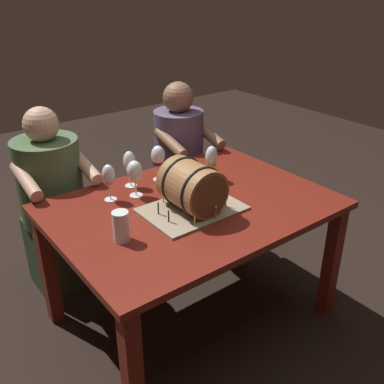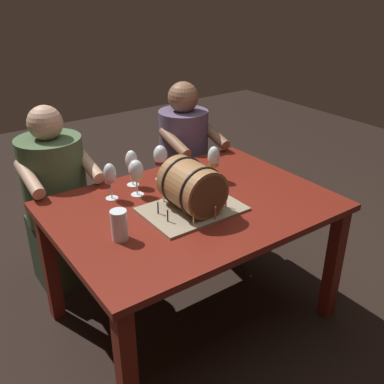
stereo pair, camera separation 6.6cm
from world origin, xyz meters
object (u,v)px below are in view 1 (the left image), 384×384
at_px(wine_glass_rose, 109,176).
at_px(beer_pint, 121,228).
at_px(barrel_cake, 192,189).
at_px(wine_glass_red, 158,157).
at_px(wine_glass_white, 135,172).
at_px(person_seated_left, 54,207).
at_px(wine_glass_empty, 129,163).
at_px(wine_glass_amber, 211,158).
at_px(dining_table, 192,220).
at_px(person_seated_right, 179,171).

distance_m(wine_glass_rose, beer_pint, 0.41).
height_order(barrel_cake, beer_pint, barrel_cake).
bearing_deg(wine_glass_red, wine_glass_white, -155.09).
height_order(wine_glass_rose, person_seated_left, person_seated_left).
bearing_deg(barrel_cake, wine_glass_empty, 103.05).
bearing_deg(wine_glass_empty, wine_glass_white, -108.01).
bearing_deg(wine_glass_empty, wine_glass_amber, -25.97).
bearing_deg(person_seated_left, dining_table, -58.26).
bearing_deg(wine_glass_red, wine_glass_rose, -170.34).
xyz_separation_m(barrel_cake, person_seated_right, (0.50, 0.80, -0.31)).
bearing_deg(person_seated_right, person_seated_left, 179.98).
bearing_deg(barrel_cake, wine_glass_white, 114.30).
height_order(wine_glass_amber, wine_glass_white, wine_glass_amber).
relative_size(dining_table, wine_glass_rose, 7.07).
relative_size(wine_glass_amber, person_seated_right, 0.17).
bearing_deg(wine_glass_amber, wine_glass_white, 170.04).
height_order(wine_glass_rose, beer_pint, wine_glass_rose).
relative_size(person_seated_left, person_seated_right, 0.99).
bearing_deg(wine_glass_rose, wine_glass_red, 9.66).
relative_size(wine_glass_red, beer_pint, 1.46).
relative_size(barrel_cake, person_seated_right, 0.41).
distance_m(barrel_cake, wine_glass_amber, 0.38).
distance_m(wine_glass_red, wine_glass_empty, 0.17).
bearing_deg(wine_glass_white, wine_glass_amber, -9.96).
xyz_separation_m(dining_table, person_seated_right, (0.46, 0.74, -0.10)).
height_order(wine_glass_red, wine_glass_amber, wine_glass_red).
distance_m(wine_glass_empty, wine_glass_amber, 0.45).
bearing_deg(dining_table, wine_glass_rose, 137.10).
bearing_deg(person_seated_left, wine_glass_rose, -71.71).
height_order(barrel_cake, wine_glass_empty, barrel_cake).
bearing_deg(wine_glass_empty, dining_table, -69.16).
bearing_deg(wine_glass_empty, wine_glass_rose, -154.23).
distance_m(person_seated_left, person_seated_right, 0.92).
height_order(wine_glass_white, person_seated_left, person_seated_left).
relative_size(wine_glass_white, person_seated_right, 0.17).
bearing_deg(barrel_cake, person_seated_left, 117.57).
xyz_separation_m(wine_glass_red, wine_glass_amber, (0.24, -0.17, -0.01)).
bearing_deg(beer_pint, wine_glass_rose, 69.04).
xyz_separation_m(wine_glass_empty, wine_glass_rose, (-0.17, -0.08, -0.01)).
bearing_deg(person_seated_left, barrel_cake, -62.43).
bearing_deg(barrel_cake, wine_glass_rose, 127.79).
distance_m(wine_glass_empty, wine_glass_white, 0.13).
relative_size(dining_table, wine_glass_red, 6.82).
xyz_separation_m(wine_glass_amber, person_seated_right, (0.19, 0.57, -0.32)).
distance_m(barrel_cake, beer_pint, 0.41).
relative_size(wine_glass_rose, person_seated_left, 0.17).
relative_size(wine_glass_empty, wine_glass_white, 1.03).
bearing_deg(wine_glass_rose, person_seated_left, 108.29).
xyz_separation_m(wine_glass_rose, beer_pint, (-0.14, -0.37, -0.07)).
distance_m(wine_glass_empty, person_seated_right, 0.78).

